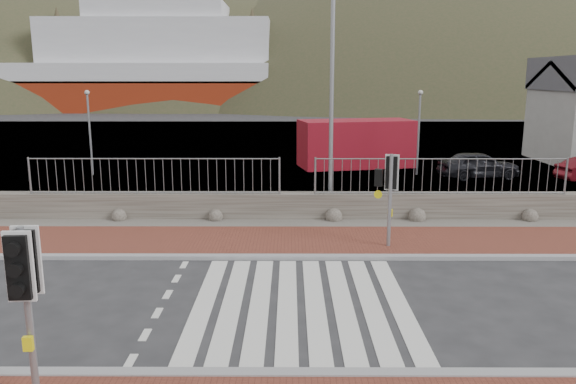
{
  "coord_description": "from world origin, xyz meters",
  "views": [
    {
      "loc": [
        -0.24,
        -11.36,
        4.86
      ],
      "look_at": [
        -0.3,
        3.0,
        1.84
      ],
      "focal_mm": 35.0,
      "sensor_mm": 36.0,
      "label": 1
    }
  ],
  "objects_px": {
    "streetlight": "(336,80)",
    "shipping_container": "(356,143)",
    "ferry": "(114,71)",
    "traffic_signal_far": "(389,181)",
    "traffic_signal_near": "(25,279)",
    "car_a": "(478,165)"
  },
  "relations": [
    {
      "from": "traffic_signal_far",
      "to": "car_a",
      "type": "xyz_separation_m",
      "value": [
        6.2,
        11.05,
        -1.32
      ]
    },
    {
      "from": "car_a",
      "to": "traffic_signal_near",
      "type": "bearing_deg",
      "value": 138.22
    },
    {
      "from": "traffic_signal_far",
      "to": "traffic_signal_near",
      "type": "bearing_deg",
      "value": 69.0
    },
    {
      "from": "streetlight",
      "to": "traffic_signal_far",
      "type": "bearing_deg",
      "value": -72.93
    },
    {
      "from": "traffic_signal_near",
      "to": "streetlight",
      "type": "bearing_deg",
      "value": 62.45
    },
    {
      "from": "car_a",
      "to": "ferry",
      "type": "bearing_deg",
      "value": 24.69
    },
    {
      "from": "traffic_signal_far",
      "to": "ferry",
      "type": "bearing_deg",
      "value": -47.64
    },
    {
      "from": "traffic_signal_near",
      "to": "car_a",
      "type": "bearing_deg",
      "value": 52.6
    },
    {
      "from": "traffic_signal_near",
      "to": "ferry",
      "type": "bearing_deg",
      "value": 102.85
    },
    {
      "from": "ferry",
      "to": "shipping_container",
      "type": "bearing_deg",
      "value": -60.51
    },
    {
      "from": "streetlight",
      "to": "shipping_container",
      "type": "bearing_deg",
      "value": 80.18
    },
    {
      "from": "streetlight",
      "to": "shipping_container",
      "type": "height_order",
      "value": "streetlight"
    },
    {
      "from": "traffic_signal_near",
      "to": "traffic_signal_far",
      "type": "height_order",
      "value": "traffic_signal_near"
    },
    {
      "from": "traffic_signal_far",
      "to": "shipping_container",
      "type": "bearing_deg",
      "value": -73.68
    },
    {
      "from": "ferry",
      "to": "shipping_container",
      "type": "height_order",
      "value": "ferry"
    },
    {
      "from": "traffic_signal_near",
      "to": "car_a",
      "type": "height_order",
      "value": "traffic_signal_near"
    },
    {
      "from": "streetlight",
      "to": "shipping_container",
      "type": "distance_m",
      "value": 11.14
    },
    {
      "from": "traffic_signal_far",
      "to": "shipping_container",
      "type": "distance_m",
      "value": 14.57
    },
    {
      "from": "ferry",
      "to": "car_a",
      "type": "xyz_separation_m",
      "value": [
        33.37,
        -52.87,
        -4.72
      ]
    },
    {
      "from": "ferry",
      "to": "traffic_signal_far",
      "type": "bearing_deg",
      "value": -66.97
    },
    {
      "from": "ferry",
      "to": "traffic_signal_far",
      "type": "relative_size",
      "value": 18.48
    },
    {
      "from": "traffic_signal_near",
      "to": "traffic_signal_far",
      "type": "distance_m",
      "value": 10.15
    }
  ]
}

